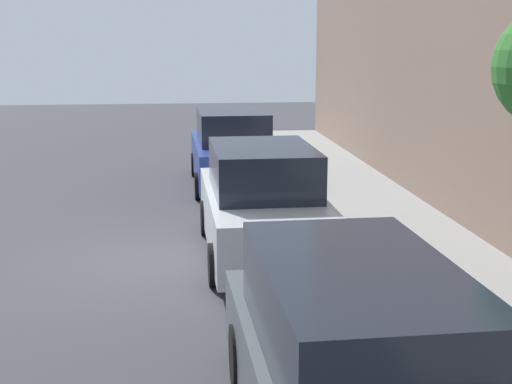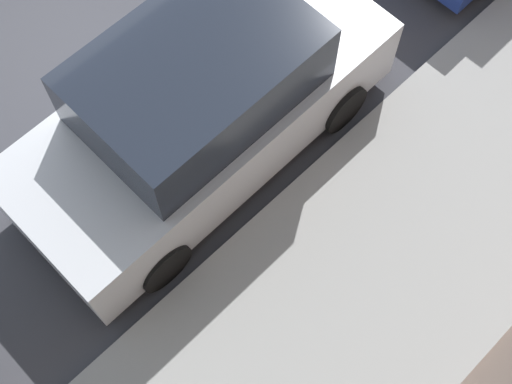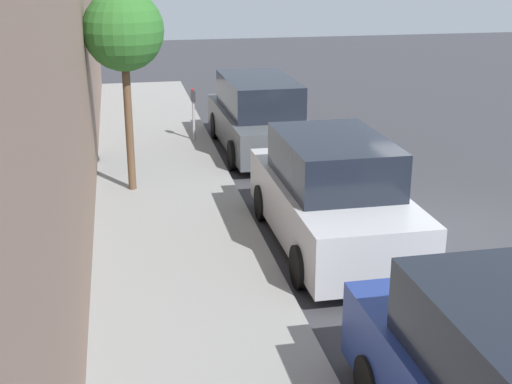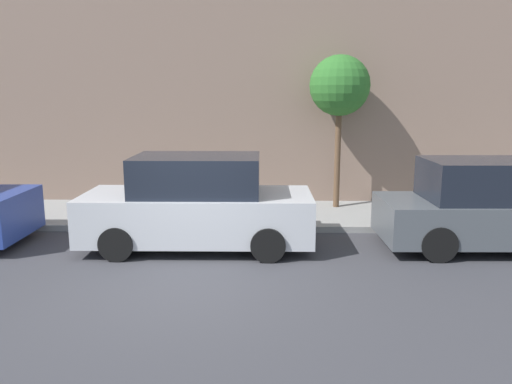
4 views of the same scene
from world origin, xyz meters
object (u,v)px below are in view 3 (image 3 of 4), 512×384
parked_suv_second (332,196)px  street_tree (123,32)px  parking_meter_near (193,109)px  parked_minivan_nearest (259,116)px

parked_suv_second → street_tree: (3.37, -3.40, 2.50)m
parked_suv_second → parking_meter_near: (1.63, -7.23, 0.06)m
street_tree → parked_minivan_nearest: bearing=-138.5°
street_tree → parking_meter_near: bearing=-114.5°
parked_minivan_nearest → street_tree: bearing=41.5°
parked_suv_second → parking_meter_near: size_ratio=3.51×
parked_minivan_nearest → street_tree: (3.32, 2.94, 2.51)m
parked_minivan_nearest → street_tree: 5.10m
parked_minivan_nearest → parking_meter_near: bearing=-29.4°
parked_suv_second → parked_minivan_nearest: bearing=-89.6°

